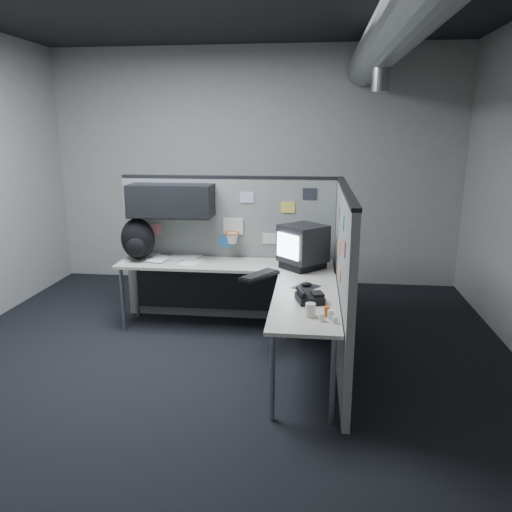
# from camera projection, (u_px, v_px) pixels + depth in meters

# --- Properties ---
(room) EXTENTS (5.62, 5.62, 3.22)m
(room) POSITION_uv_depth(u_px,v_px,m) (282.00, 132.00, 3.98)
(room) COLOR black
(room) RESTS_ON ground
(partition_back) EXTENTS (2.44, 0.42, 1.63)m
(partition_back) POSITION_uv_depth(u_px,v_px,m) (215.00, 234.00, 5.53)
(partition_back) COLOR slate
(partition_back) RESTS_ON ground
(partition_right) EXTENTS (0.07, 2.23, 1.63)m
(partition_right) POSITION_uv_depth(u_px,v_px,m) (342.00, 280.00, 4.44)
(partition_right) COLOR slate
(partition_right) RESTS_ON ground
(desk) EXTENTS (2.31, 2.11, 0.73)m
(desk) POSITION_uv_depth(u_px,v_px,m) (244.00, 282.00, 5.07)
(desk) COLOR #B9B4A7
(desk) RESTS_ON ground
(monitor) EXTENTS (0.56, 0.56, 0.45)m
(monitor) POSITION_uv_depth(u_px,v_px,m) (303.00, 246.00, 5.08)
(monitor) COLOR black
(monitor) RESTS_ON desk
(keyboard) EXTENTS (0.38, 0.47, 0.04)m
(keyboard) POSITION_uv_depth(u_px,v_px,m) (260.00, 275.00, 4.82)
(keyboard) COLOR black
(keyboard) RESTS_ON desk
(mouse) EXTENTS (0.27, 0.28, 0.05)m
(mouse) POSITION_uv_depth(u_px,v_px,m) (306.00, 285.00, 4.51)
(mouse) COLOR black
(mouse) RESTS_ON desk
(phone) EXTENTS (0.26, 0.27, 0.11)m
(phone) POSITION_uv_depth(u_px,v_px,m) (309.00, 297.00, 4.12)
(phone) COLOR black
(phone) RESTS_ON desk
(bottles) EXTENTS (0.13, 0.17, 0.08)m
(bottles) POSITION_uv_depth(u_px,v_px,m) (328.00, 315.00, 3.74)
(bottles) COLOR silver
(bottles) RESTS_ON desk
(cup) EXTENTS (0.09, 0.09, 0.11)m
(cup) POSITION_uv_depth(u_px,v_px,m) (310.00, 310.00, 3.79)
(cup) COLOR beige
(cup) RESTS_ON desk
(papers) EXTENTS (0.77, 0.57, 0.02)m
(papers) POSITION_uv_depth(u_px,v_px,m) (171.00, 258.00, 5.53)
(papers) COLOR white
(papers) RESTS_ON desk
(backpack) EXTENTS (0.41, 0.39, 0.46)m
(backpack) POSITION_uv_depth(u_px,v_px,m) (138.00, 240.00, 5.43)
(backpack) COLOR black
(backpack) RESTS_ON desk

